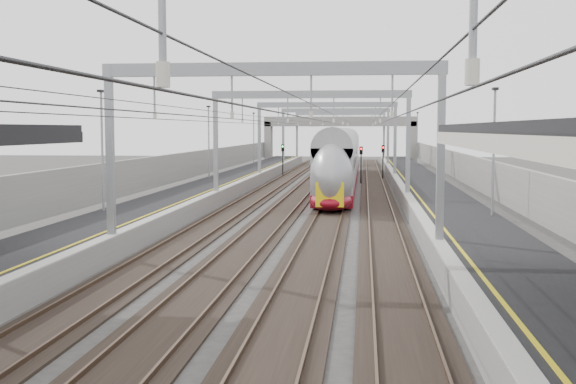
# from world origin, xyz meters

# --- Properties ---
(platform_left) EXTENTS (4.00, 120.00, 1.00)m
(platform_left) POSITION_xyz_m (-8.00, 45.00, 0.50)
(platform_left) COLOR black
(platform_left) RESTS_ON ground
(platform_right) EXTENTS (4.00, 120.00, 1.00)m
(platform_right) POSITION_xyz_m (8.00, 45.00, 0.50)
(platform_right) COLOR black
(platform_right) RESTS_ON ground
(tracks) EXTENTS (11.40, 140.00, 0.20)m
(tracks) POSITION_xyz_m (0.00, 45.00, 0.05)
(tracks) COLOR black
(tracks) RESTS_ON ground
(overhead_line) EXTENTS (13.00, 140.00, 6.60)m
(overhead_line) POSITION_xyz_m (0.00, 51.62, 6.14)
(overhead_line) COLOR gray
(overhead_line) RESTS_ON platform_left
(overbridge) EXTENTS (22.00, 2.20, 6.90)m
(overbridge) POSITION_xyz_m (0.00, 100.00, 5.31)
(overbridge) COLOR gray
(overbridge) RESTS_ON ground
(wall_left) EXTENTS (0.30, 120.00, 3.20)m
(wall_left) POSITION_xyz_m (-11.20, 45.00, 1.60)
(wall_left) COLOR gray
(wall_left) RESTS_ON ground
(wall_right) EXTENTS (0.30, 120.00, 3.20)m
(wall_right) POSITION_xyz_m (11.20, 45.00, 1.60)
(wall_right) COLOR gray
(wall_right) RESTS_ON ground
(train) EXTENTS (2.64, 48.16, 4.18)m
(train) POSITION_xyz_m (1.50, 59.45, 2.05)
(train) COLOR maroon
(train) RESTS_ON ground
(signal_green) EXTENTS (0.32, 0.32, 3.48)m
(signal_green) POSITION_xyz_m (-5.20, 71.81, 2.42)
(signal_green) COLOR black
(signal_green) RESTS_ON ground
(signal_red_near) EXTENTS (0.32, 0.32, 3.48)m
(signal_red_near) POSITION_xyz_m (3.20, 63.29, 2.42)
(signal_red_near) COLOR black
(signal_red_near) RESTS_ON ground
(signal_red_far) EXTENTS (0.32, 0.32, 3.48)m
(signal_red_far) POSITION_xyz_m (5.40, 68.82, 2.42)
(signal_red_far) COLOR black
(signal_red_far) RESTS_ON ground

